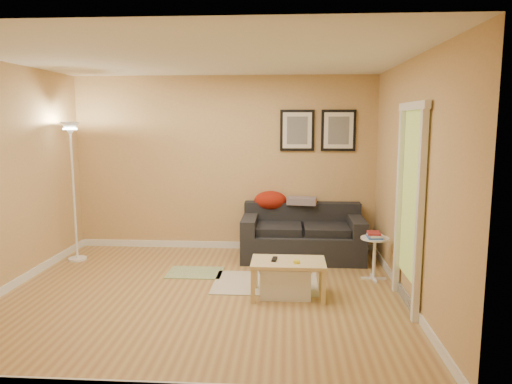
% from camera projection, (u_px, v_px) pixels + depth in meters
% --- Properties ---
extents(floor, '(4.50, 4.50, 0.00)m').
position_uv_depth(floor, '(202.00, 295.00, 5.39)').
color(floor, '#AD894A').
rests_on(floor, ground).
extents(ceiling, '(4.50, 4.50, 0.00)m').
position_uv_depth(ceiling, '(198.00, 57.00, 5.00)').
color(ceiling, white).
rests_on(ceiling, wall_back).
extents(wall_back, '(4.50, 0.00, 4.50)m').
position_uv_depth(wall_back, '(225.00, 164.00, 7.17)').
color(wall_back, tan).
rests_on(wall_back, ground).
extents(wall_front, '(4.50, 0.00, 4.50)m').
position_uv_depth(wall_front, '(147.00, 217.00, 3.22)').
color(wall_front, tan).
rests_on(wall_front, ground).
extents(wall_left, '(0.00, 4.00, 4.00)m').
position_uv_depth(wall_left, '(2.00, 179.00, 5.35)').
color(wall_left, tan).
rests_on(wall_left, ground).
extents(wall_right, '(0.00, 4.00, 4.00)m').
position_uv_depth(wall_right, '(411.00, 182.00, 5.05)').
color(wall_right, tan).
rests_on(wall_right, ground).
extents(baseboard_back, '(4.50, 0.02, 0.10)m').
position_uv_depth(baseboard_back, '(225.00, 245.00, 7.35)').
color(baseboard_back, white).
rests_on(baseboard_back, ground).
extents(baseboard_left, '(0.02, 4.00, 0.10)m').
position_uv_depth(baseboard_left, '(11.00, 286.00, 5.53)').
color(baseboard_left, white).
rests_on(baseboard_left, ground).
extents(baseboard_right, '(0.02, 4.00, 0.10)m').
position_uv_depth(baseboard_right, '(405.00, 295.00, 5.24)').
color(baseboard_right, white).
rests_on(baseboard_right, ground).
extents(sofa, '(1.70, 0.90, 0.75)m').
position_uv_depth(sofa, '(303.00, 232.00, 6.77)').
color(sofa, black).
rests_on(sofa, ground).
extents(red_throw, '(0.48, 0.36, 0.28)m').
position_uv_depth(red_throw, '(271.00, 201.00, 7.07)').
color(red_throw, maroon).
rests_on(red_throw, sofa).
extents(plaid_throw, '(0.45, 0.32, 0.10)m').
position_uv_depth(plaid_throw, '(302.00, 201.00, 7.00)').
color(plaid_throw, tan).
rests_on(plaid_throw, sofa).
extents(framed_print_left, '(0.50, 0.04, 0.60)m').
position_uv_depth(framed_print_left, '(297.00, 130.00, 7.00)').
color(framed_print_left, black).
rests_on(framed_print_left, wall_back).
extents(framed_print_right, '(0.50, 0.04, 0.60)m').
position_uv_depth(framed_print_right, '(338.00, 130.00, 6.96)').
color(framed_print_right, black).
rests_on(framed_print_right, wall_back).
extents(area_rug, '(1.25, 0.85, 0.01)m').
position_uv_depth(area_rug, '(266.00, 283.00, 5.76)').
color(area_rug, beige).
rests_on(area_rug, ground).
extents(green_runner, '(0.70, 0.50, 0.01)m').
position_uv_depth(green_runner, '(195.00, 273.00, 6.15)').
color(green_runner, '#668C4C').
rests_on(green_runner, ground).
extents(coffee_table, '(0.93, 0.71, 0.41)m').
position_uv_depth(coffee_table, '(288.00, 279.00, 5.32)').
color(coffee_table, '#DEC787').
rests_on(coffee_table, ground).
extents(remote_control, '(0.07, 0.16, 0.02)m').
position_uv_depth(remote_control, '(274.00, 259.00, 5.32)').
color(remote_control, black).
rests_on(remote_control, coffee_table).
extents(tape_roll, '(0.07, 0.07, 0.03)m').
position_uv_depth(tape_roll, '(297.00, 262.00, 5.19)').
color(tape_roll, yellow).
rests_on(tape_roll, coffee_table).
extents(storage_bin, '(0.57, 0.42, 0.35)m').
position_uv_depth(storage_bin, '(285.00, 280.00, 5.35)').
color(storage_bin, white).
rests_on(storage_bin, ground).
extents(side_table, '(0.35, 0.35, 0.53)m').
position_uv_depth(side_table, '(374.00, 258.00, 5.88)').
color(side_table, white).
rests_on(side_table, ground).
extents(book_stack, '(0.23, 0.27, 0.07)m').
position_uv_depth(book_stack, '(375.00, 235.00, 5.82)').
color(book_stack, '#3960AB').
rests_on(book_stack, side_table).
extents(floor_lamp, '(0.25, 0.25, 1.94)m').
position_uv_depth(floor_lamp, '(74.00, 196.00, 6.60)').
color(floor_lamp, white).
rests_on(floor_lamp, ground).
extents(doorway, '(0.12, 1.01, 2.13)m').
position_uv_depth(doorway, '(408.00, 210.00, 4.95)').
color(doorway, white).
rests_on(doorway, ground).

